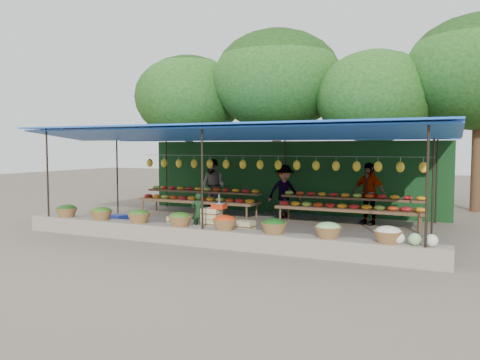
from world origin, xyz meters
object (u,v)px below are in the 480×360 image
at_px(vendor_seated, 198,212).
at_px(blue_crate_front, 113,225).
at_px(crate_counter, 211,226).
at_px(blue_crate_back, 118,220).
at_px(weighing_scale, 219,205).

height_order(vendor_seated, blue_crate_front, vendor_seated).
xyz_separation_m(vendor_seated, blue_crate_front, (-2.24, -0.82, -0.39)).
distance_m(crate_counter, blue_crate_front, 3.04).
distance_m(vendor_seated, blue_crate_back, 2.69).
bearing_deg(weighing_scale, blue_crate_front, -179.47).
relative_size(blue_crate_front, blue_crate_back, 0.83).
bearing_deg(vendor_seated, weighing_scale, 125.36).
height_order(weighing_scale, blue_crate_back, weighing_scale).
xyz_separation_m(crate_counter, blue_crate_back, (-3.46, 0.70, -0.15)).
height_order(crate_counter, blue_crate_front, crate_counter).
xyz_separation_m(weighing_scale, blue_crate_front, (-3.28, -0.03, -0.73)).
bearing_deg(blue_crate_back, vendor_seated, 13.95).
height_order(crate_counter, vendor_seated, vendor_seated).
bearing_deg(blue_crate_front, weighing_scale, 20.38).
relative_size(weighing_scale, blue_crate_front, 0.84).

